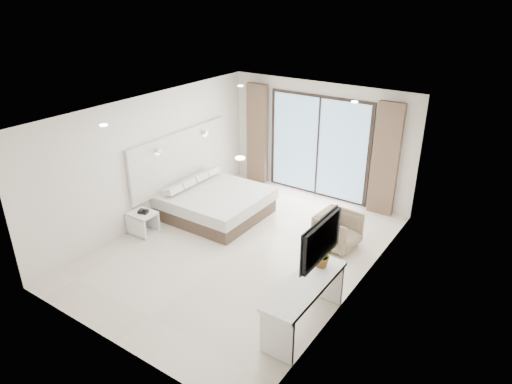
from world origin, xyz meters
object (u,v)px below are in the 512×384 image
console_desk (305,295)px  armchair (338,229)px  bed (216,203)px  nightstand (143,223)px

console_desk → armchair: console_desk is taller
armchair → bed: bearing=100.3°
console_desk → armchair: size_ratio=2.23×
nightstand → console_desk: 4.10m
nightstand → armchair: bearing=26.0°
console_desk → bed: bearing=148.0°
bed → armchair: size_ratio=2.64×
bed → console_desk: size_ratio=1.19×
bed → console_desk: 3.95m
bed → console_desk: console_desk is taller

